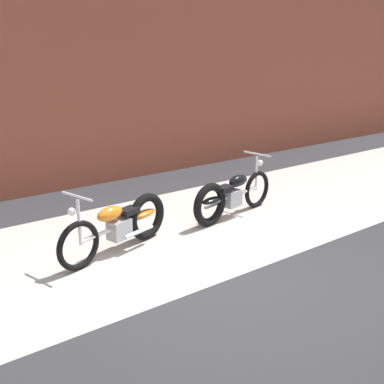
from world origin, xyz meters
TOP-DOWN VIEW (x-y plane):
  - ground_plane at (0.00, 0.00)m, footprint 80.00×80.00m
  - sidewalk_slab at (0.00, 1.75)m, footprint 36.00×3.50m
  - brick_building_wall at (0.00, 5.20)m, footprint 36.00×0.50m
  - motorcycle_orange at (-0.53, 1.61)m, footprint 1.96×0.79m
  - motorcycle_black at (1.55, 1.70)m, footprint 1.99×0.63m

SIDE VIEW (x-z plane):
  - ground_plane at x=0.00m, z-range 0.00..0.00m
  - sidewalk_slab at x=0.00m, z-range 0.00..0.01m
  - motorcycle_orange at x=-0.53m, z-range -0.12..0.91m
  - motorcycle_black at x=1.55m, z-range -0.12..0.91m
  - brick_building_wall at x=0.00m, z-range 0.00..5.69m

